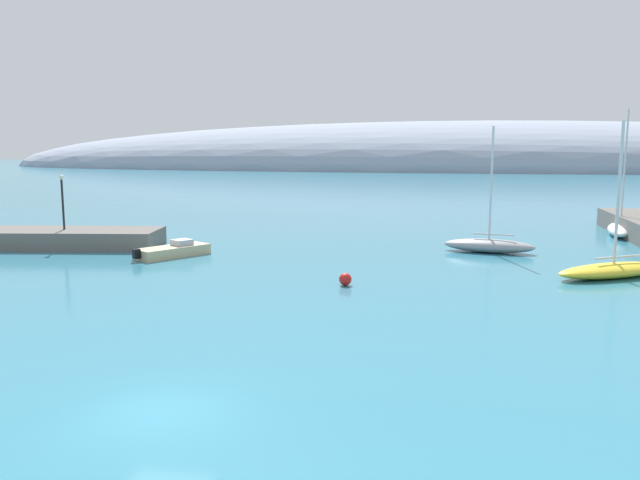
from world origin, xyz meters
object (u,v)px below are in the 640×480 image
mooring_buoy_red (345,279)px  harbor_lamp_post (62,196)px  sailboat_white_outer_mooring (620,228)px  sailboat_yellow_near_shore (613,269)px  sailboat_grey_mid_mooring (489,245)px  motorboat_sand_foreground (173,251)px

mooring_buoy_red → harbor_lamp_post: size_ratio=0.17×
sailboat_white_outer_mooring → harbor_lamp_post: sailboat_white_outer_mooring is taller
sailboat_yellow_near_shore → sailboat_grey_mid_mooring: bearing=-81.0°
sailboat_grey_mid_mooring → mooring_buoy_red: (-8.41, -12.82, -0.21)m
harbor_lamp_post → sailboat_grey_mid_mooring: bearing=6.8°
sailboat_yellow_near_shore → mooring_buoy_red: size_ratio=12.96×
sailboat_grey_mid_mooring → harbor_lamp_post: (-31.38, -3.74, 3.33)m
motorboat_sand_foreground → harbor_lamp_post: 10.66m
sailboat_yellow_near_shore → sailboat_white_outer_mooring: size_ratio=0.85×
sailboat_white_outer_mooring → motorboat_sand_foreground: size_ratio=2.00×
motorboat_sand_foreground → mooring_buoy_red: motorboat_sand_foreground is taller
sailboat_grey_mid_mooring → motorboat_sand_foreground: size_ratio=1.69×
sailboat_yellow_near_shore → sailboat_white_outer_mooring: 19.47m
sailboat_grey_mid_mooring → motorboat_sand_foreground: bearing=24.7°
sailboat_grey_mid_mooring → sailboat_white_outer_mooring: bearing=-126.8°
sailboat_yellow_near_shore → motorboat_sand_foreground: bearing=-35.1°
motorboat_sand_foreground → harbor_lamp_post: size_ratio=1.29×
motorboat_sand_foreground → harbor_lamp_post: harbor_lamp_post is taller
mooring_buoy_red → harbor_lamp_post: (-22.96, 9.09, 3.54)m
sailboat_grey_mid_mooring → harbor_lamp_post: sailboat_grey_mid_mooring is taller
sailboat_white_outer_mooring → sailboat_yellow_near_shore: bearing=-3.5°
motorboat_sand_foreground → harbor_lamp_post: bearing=109.0°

